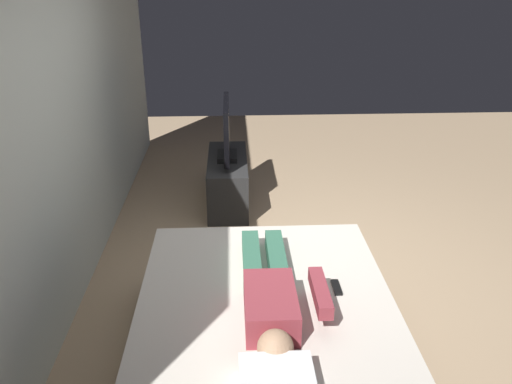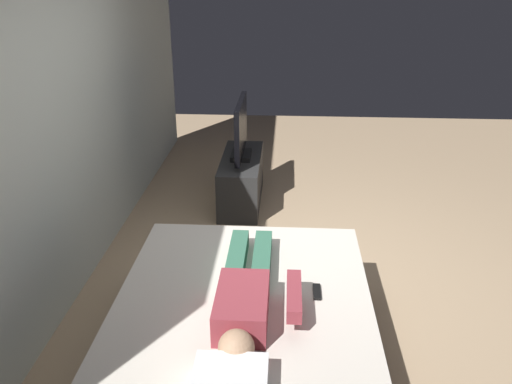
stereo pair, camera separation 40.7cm
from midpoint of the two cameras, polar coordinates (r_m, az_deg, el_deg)
name	(u,v)px [view 1 (the left image)]	position (r m, az deg, el deg)	size (l,w,h in m)	color
ground_plane	(314,283)	(4.20, 3.56, -10.04)	(10.00, 10.00, 0.00)	tan
back_wall	(68,100)	(4.22, -22.56, 9.21)	(6.40, 0.10, 2.80)	silver
bed	(267,348)	(3.18, -2.64, -16.79)	(2.10, 1.57, 0.54)	brown
person	(271,294)	(2.99, -2.27, -11.20)	(1.26, 0.46, 0.18)	#993842
remote	(336,287)	(3.18, 5.16, -10.47)	(0.15, 0.04, 0.02)	black
tv_stand	(228,181)	(5.44, -5.25, 1.19)	(1.10, 0.40, 0.50)	#2D2D2D
tv	(227,132)	(5.26, -5.47, 6.58)	(0.88, 0.20, 0.59)	black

